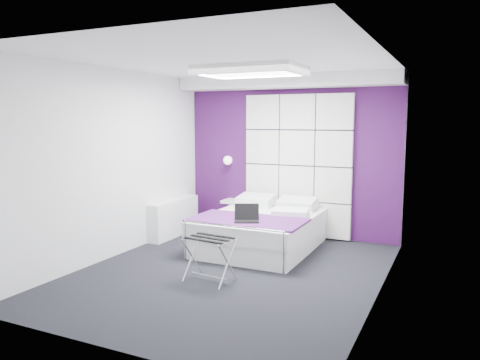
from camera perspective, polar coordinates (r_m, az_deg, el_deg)
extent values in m
plane|color=black|center=(5.99, -1.19, -11.21)|extent=(4.40, 4.40, 0.00)
plane|color=white|center=(5.72, -1.26, 14.32)|extent=(4.40, 4.40, 0.00)
plane|color=white|center=(7.73, 6.07, 2.82)|extent=(3.60, 0.00, 3.60)
plane|color=white|center=(6.70, -15.14, 1.91)|extent=(0.00, 4.40, 4.40)
plane|color=white|center=(5.17, 16.94, 0.30)|extent=(0.00, 4.40, 4.40)
cube|color=#390F42|center=(7.72, 6.05, 2.81)|extent=(3.58, 0.02, 2.58)
cube|color=white|center=(7.50, 5.56, 11.86)|extent=(3.58, 0.50, 0.20)
sphere|color=white|center=(8.02, -1.37, 2.44)|extent=(0.15, 0.15, 0.15)
cube|color=white|center=(7.82, -8.08, -4.58)|extent=(0.22, 1.20, 0.60)
cube|color=white|center=(7.00, 2.49, -7.27)|extent=(1.49, 1.86, 0.28)
cube|color=white|center=(6.94, 2.50, -5.23)|extent=(1.53, 1.90, 0.23)
cube|color=#471757|center=(6.50, 0.93, -4.90)|extent=(1.59, 0.84, 0.03)
cube|color=white|center=(8.01, -0.54, -2.62)|extent=(0.42, 0.33, 0.05)
cube|color=black|center=(5.56, -3.76, -7.08)|extent=(0.54, 0.39, 0.01)
cube|color=black|center=(6.33, 0.83, -5.04)|extent=(0.33, 0.23, 0.02)
cube|color=black|center=(6.41, 1.26, -3.80)|extent=(0.33, 0.01, 0.22)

